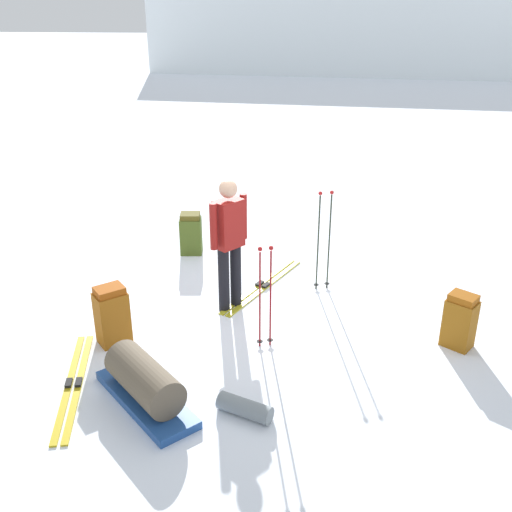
% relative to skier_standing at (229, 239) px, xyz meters
% --- Properties ---
extents(ground_plane, '(80.00, 80.00, 0.00)m').
position_rel_skier_standing_xyz_m(ground_plane, '(0.33, 0.06, -0.95)').
color(ground_plane, white).
extents(distant_snow_ridge, '(17.93, 6.61, 3.20)m').
position_rel_skier_standing_xyz_m(distant_snow_ridge, '(3.41, 21.88, 0.64)').
color(distant_snow_ridge, white).
rests_on(distant_snow_ridge, ground_plane).
extents(skier_standing, '(0.42, 0.44, 1.70)m').
position_rel_skier_standing_xyz_m(skier_standing, '(0.00, 0.00, 0.00)').
color(skier_standing, black).
rests_on(skier_standing, ground_plane).
extents(ski_pair_near, '(0.50, 1.84, 0.05)m').
position_rel_skier_standing_xyz_m(ski_pair_near, '(-1.46, -1.74, -0.94)').
color(ski_pair_near, gold).
rests_on(ski_pair_near, ground_plane).
extents(ski_pair_far, '(1.03, 1.73, 0.05)m').
position_rel_skier_standing_xyz_m(ski_pair_far, '(0.38, 0.59, -0.94)').
color(ski_pair_far, '#AEA521').
rests_on(ski_pair_far, ground_plane).
extents(backpack_large_dark, '(0.41, 0.39, 0.66)m').
position_rel_skier_standing_xyz_m(backpack_large_dark, '(2.68, -0.74, -0.63)').
color(backpack_large_dark, '#8C5311').
rests_on(backpack_large_dark, ground_plane).
extents(backpack_bright, '(0.44, 0.42, 0.71)m').
position_rel_skier_standing_xyz_m(backpack_bright, '(-1.26, -0.90, -0.61)').
color(backpack_bright, '#955312').
rests_on(backpack_bright, ground_plane).
extents(backpack_small_spare, '(0.33, 0.28, 0.64)m').
position_rel_skier_standing_xyz_m(backpack_small_spare, '(-0.76, 1.64, -0.64)').
color(backpack_small_spare, '#41541C').
rests_on(backpack_small_spare, ground_plane).
extents(ski_poles_planted_near, '(0.19, 0.11, 1.24)m').
position_rel_skier_standing_xyz_m(ski_poles_planted_near, '(0.49, -0.86, -0.26)').
color(ski_poles_planted_near, maroon).
rests_on(ski_poles_planted_near, ground_plane).
extents(ski_poles_planted_far, '(0.22, 0.11, 1.39)m').
position_rel_skier_standing_xyz_m(ski_poles_planted_far, '(1.18, 0.59, -0.19)').
color(ski_poles_planted_far, black).
rests_on(ski_poles_planted_far, ground_plane).
extents(gear_sled, '(1.23, 1.30, 0.49)m').
position_rel_skier_standing_xyz_m(gear_sled, '(-0.64, -1.98, -0.73)').
color(gear_sled, '#1F478B').
rests_on(gear_sled, ground_plane).
extents(sleeping_mat_rolled, '(0.58, 0.39, 0.18)m').
position_rel_skier_standing_xyz_m(sleeping_mat_rolled, '(0.35, -2.11, -0.86)').
color(sleeping_mat_rolled, gray).
rests_on(sleeping_mat_rolled, ground_plane).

